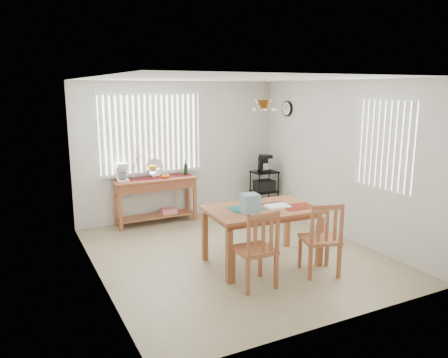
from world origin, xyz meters
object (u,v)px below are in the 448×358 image
wire_cart (264,187)px  chair_right (321,239)px  cart_items (264,164)px  sideboard (156,190)px  dining_table (262,214)px  chair_left (256,250)px

wire_cart → chair_right: 3.15m
cart_items → wire_cart: bearing=-90.0°
chair_right → wire_cart: bearing=72.0°
chair_right → cart_items: bearing=72.0°
sideboard → wire_cart: sideboard is taller
cart_items → chair_right: bearing=-108.0°
sideboard → cart_items: bearing=-4.7°
wire_cart → dining_table: bearing=-122.7°
cart_items → dining_table: bearing=-122.6°
sideboard → wire_cart: bearing=-5.0°
dining_table → chair_right: 0.89m
cart_items → chair_left: 3.57m
sideboard → dining_table: (0.74, -2.49, 0.09)m
dining_table → chair_left: bearing=-126.1°
dining_table → chair_right: (0.50, -0.70, -0.23)m
cart_items → chair_right: size_ratio=0.34×
sideboard → chair_left: 3.15m
sideboard → dining_table: bearing=-73.5°
sideboard → chair_right: bearing=-68.8°
wire_cart → chair_left: bearing=-123.5°
dining_table → chair_right: size_ratio=1.56×
wire_cart → chair_left: (-1.95, -2.94, -0.00)m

